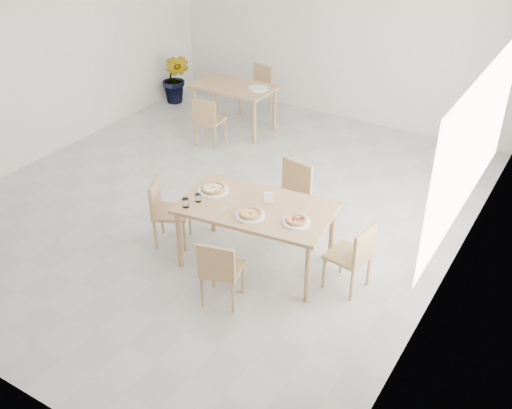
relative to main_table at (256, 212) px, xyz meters
The scene contains 22 objects.
room 2.35m from the main_table, 32.31° to the left, with size 7.28×7.00×7.00m.
main_table is the anchor object (origin of this frame).
chair_south 0.82m from the main_table, 85.75° to the right, with size 0.47×0.47×0.77m.
chair_north 0.86m from the main_table, 91.75° to the left, with size 0.49×0.49×0.86m.
chair_west 1.16m from the main_table, behind, with size 0.53×0.53×0.80m.
chair_east 1.13m from the main_table, ahead, with size 0.45×0.45×0.79m.
plate_margherita 0.23m from the main_table, 74.74° to the right, with size 0.31×0.31×0.02m, color white.
plate_mushroom 0.58m from the main_table, behind, with size 0.35×0.35×0.02m, color white.
plate_pepperoni 0.53m from the main_table, ahead, with size 0.29×0.29×0.02m, color white.
pizza_margherita 0.24m from the main_table, 74.74° to the right, with size 0.25×0.25×0.03m.
pizza_mushroom 0.59m from the main_table, behind, with size 0.34×0.34×0.03m.
pizza_pepperoni 0.53m from the main_table, ahead, with size 0.28×0.28×0.03m.
tumbler_a 0.64m from the main_table, 157.16° to the right, with size 0.07×0.07×0.09m, color white.
tumbler_b 0.75m from the main_table, 147.26° to the right, with size 0.07×0.07×0.10m, color white.
napkin_holder 0.20m from the main_table, 59.48° to the left, with size 0.12×0.10×0.12m.
fork_a 0.49m from the main_table, 19.73° to the left, with size 0.01×0.16×0.01m, color silver.
fork_b 0.34m from the main_table, 142.50° to the right, with size 0.02×0.18×0.01m, color silver.
second_table 3.74m from the main_table, 126.87° to the left, with size 1.33×0.78×0.75m.
chair_back_s 3.15m from the main_table, 135.02° to the left, with size 0.44×0.44×0.79m.
chair_back_n 4.35m from the main_table, 120.93° to the left, with size 0.51×0.51×0.85m.
plate_empty 3.54m from the main_table, 120.92° to the left, with size 0.31×0.31×0.02m, color white.
potted_plant 5.09m from the main_table, 137.84° to the left, with size 0.50×0.41×0.92m, color #285A1B.
Camera 1 is at (3.95, -5.51, 4.04)m, focal length 42.00 mm.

